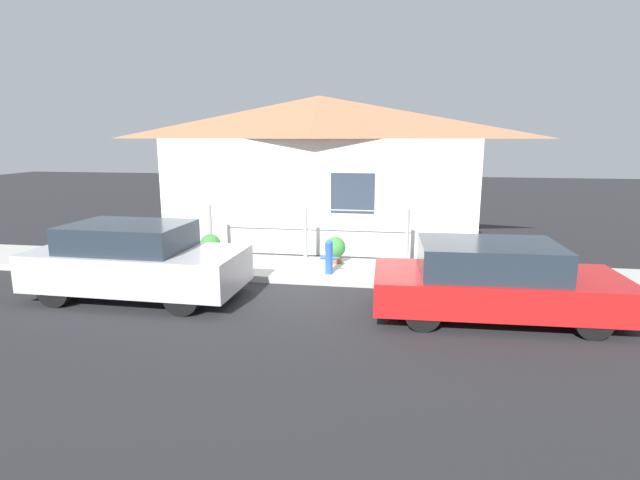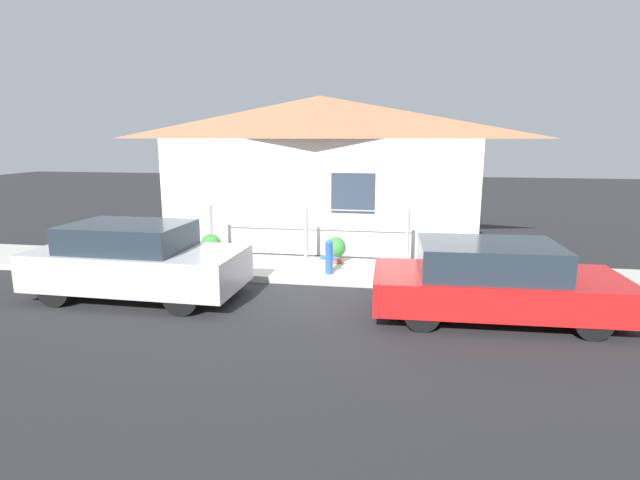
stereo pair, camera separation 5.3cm
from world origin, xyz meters
TOP-DOWN VIEW (x-y plane):
  - ground_plane at (0.00, 0.00)m, footprint 60.00×60.00m
  - sidewalk at (0.00, 0.96)m, footprint 24.00×1.92m
  - house at (0.00, 3.64)m, footprint 8.65×2.23m
  - fence at (0.00, 1.77)m, footprint 4.90×0.10m
  - car_left at (-2.66, -1.30)m, footprint 3.98×1.82m
  - car_right at (3.83, -1.31)m, footprint 4.14×1.93m
  - fire_hydrant at (0.77, 0.45)m, footprint 0.37×0.16m
  - potted_plant_near_hydrant at (0.77, 1.41)m, footprint 0.49×0.49m
  - potted_plant_by_fence at (-2.18, 1.21)m, footprint 0.49×0.49m

SIDE VIEW (x-z plane):
  - ground_plane at x=0.00m, z-range 0.00..0.00m
  - sidewalk at x=0.00m, z-range 0.00..0.14m
  - potted_plant_near_hydrant at x=0.77m, z-range 0.17..0.78m
  - potted_plant_by_fence at x=-2.18m, z-range 0.17..0.79m
  - fire_hydrant at x=0.77m, z-range 0.16..0.90m
  - car_right at x=3.83m, z-range 0.00..1.28m
  - car_left at x=-2.66m, z-range 0.01..1.43m
  - fence at x=0.00m, z-range 0.20..1.43m
  - house at x=0.00m, z-range 1.23..5.31m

